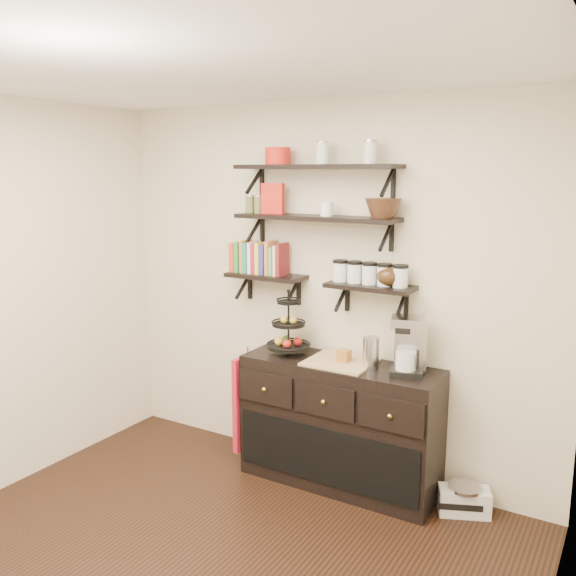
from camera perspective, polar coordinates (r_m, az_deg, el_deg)
The scene contains 21 objects.
ceiling at distance 2.98m, azimuth -13.08°, elevation 20.21°, with size 3.50×3.50×0.02m, color white.
back_wall at distance 4.46m, azimuth 3.34°, elevation -0.18°, with size 3.50×0.02×2.70m, color beige.
right_wall at distance 2.32m, azimuth 22.54°, elevation -11.52°, with size 0.02×3.50×2.70m, color beige.
shelf_top at distance 4.27m, azimuth 2.64°, elevation 11.23°, with size 1.20×0.27×0.23m.
shelf_mid at distance 4.28m, azimuth 2.60°, elevation 6.54°, with size 1.20×0.27×0.23m.
shelf_low_left at distance 4.56m, azimuth -2.03°, elevation 1.05°, with size 0.60×0.25×0.23m.
shelf_low_right at distance 4.17m, azimuth 7.73°, elevation 0.05°, with size 0.60×0.25×0.23m.
cookbooks at distance 4.56m, azimuth -2.62°, elevation 2.81°, with size 0.43×0.15×0.26m.
glass_canisters at distance 4.16m, azimuth 7.62°, elevation 1.24°, with size 0.54×0.10×0.13m.
sideboard at distance 4.42m, azimuth 4.85°, elevation -12.53°, with size 1.40×0.50×0.92m.
fruit_stand at distance 4.41m, azimuth 0.10°, elevation -4.21°, with size 0.31×0.31×0.46m.
candle at distance 4.23m, azimuth 5.26°, elevation -6.32°, with size 0.08×0.08×0.08m, color #905921.
coffee_maker at distance 4.06m, azimuth 11.21°, elevation -5.38°, with size 0.26×0.26×0.38m.
thermal_carafe at distance 4.12m, azimuth 7.76°, elevation -6.08°, with size 0.11×0.11×0.22m, color silver.
apron at distance 4.66m, azimuth -3.94°, elevation -10.52°, with size 0.04×0.30×0.71m, color maroon.
radio at distance 4.36m, azimuth 16.16°, elevation -18.52°, with size 0.36×0.29×0.19m.
recipe_box at distance 4.44m, azimuth -1.43°, elevation 8.36°, with size 0.16×0.06×0.22m, color red.
walnut_bowl at distance 4.06m, azimuth 8.88°, elevation 7.37°, with size 0.24×0.24×0.13m, color black, non-canonical shape.
ramekins at distance 4.23m, azimuth 3.66°, elevation 7.38°, with size 0.09×0.09×0.10m, color white.
teapot at distance 4.10m, azimuth 9.42°, elevation 1.27°, with size 0.21×0.16×0.16m, color #382311, non-canonical shape.
red_pot at distance 4.42m, azimuth -0.96°, elevation 12.24°, with size 0.18×0.18×0.12m, color red.
Camera 1 is at (2.01, -2.15, 2.20)m, focal length 38.00 mm.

